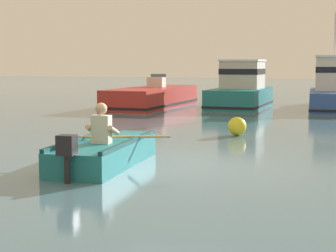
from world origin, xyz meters
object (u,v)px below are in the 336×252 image
Objects in this scene: moored_boat_teal at (241,90)px; mooring_buoy at (237,126)px; rowboat_with_person at (106,151)px; moored_boat_red at (152,98)px; moored_boat_blue at (333,89)px.

moored_boat_teal is 9.62× the size of mooring_buoy.
rowboat_with_person is 0.57× the size of moored_boat_red.
moored_boat_red is at bearing 122.95° from mooring_buoy.
moored_boat_red is 13.33× the size of mooring_buoy.
rowboat_with_person is 15.55m from moored_boat_blue.
moored_boat_teal is at bearing -170.58° from moored_boat_blue.
mooring_buoy is at bearing 73.43° from rowboat_with_person.
moored_boat_red is at bearing -167.71° from moored_boat_blue.
mooring_buoy is at bearing -101.42° from moored_boat_blue.
moored_boat_red reaches higher than mooring_buoy.
rowboat_with_person is 0.79× the size of moored_boat_teal.
moored_boat_red is at bearing -164.82° from moored_boat_teal.
moored_boat_blue is (3.83, 0.63, 0.06)m from moored_boat_teal.
moored_boat_teal is 3.88m from moored_boat_blue.
moored_boat_red reaches higher than rowboat_with_person.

